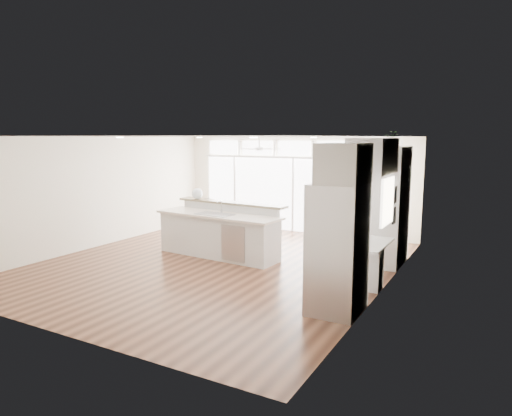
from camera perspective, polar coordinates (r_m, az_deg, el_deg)
The scene contains 24 objects.
floor at distance 9.88m, azimuth -4.83°, elevation -7.02°, with size 7.00×8.00×0.02m, color #412114.
ceiling at distance 9.51m, azimuth -5.04°, elevation 8.90°, with size 7.00×8.00×0.02m, color silver.
wall_back at distance 13.09m, azimuth 4.84°, elevation 2.95°, with size 7.00×0.04×2.70m, color white.
wall_front at distance 6.71m, azimuth -24.30°, elevation -3.43°, with size 7.00×0.04×2.70m, color white.
wall_left at distance 11.89m, azimuth -19.11°, elevation 1.90°, with size 0.04×8.00×2.70m, color white.
wall_right at distance 8.21m, azimuth 15.84°, elevation -0.85°, with size 0.04×8.00×2.70m, color white.
glass_wall at distance 13.07m, azimuth 4.71°, elevation 1.62°, with size 5.80×0.06×2.08m, color white.
transom_row at distance 12.97m, azimuth 4.79°, elevation 7.46°, with size 5.90×0.06×0.40m, color white.
desk_window at distance 8.48m, azimuth 16.09°, elevation 0.80°, with size 0.04×0.85×0.85m, color silver.
ceiling_fan at distance 12.17m, azimuth 0.41°, elevation 7.87°, with size 1.16×1.16×0.32m, color silver.
recessed_lights at distance 9.68m, azimuth -4.38°, elevation 8.79°, with size 3.40×3.00×0.02m, color white.
oven_cabinet at distance 10.03m, azimuth 16.32°, elevation 0.26°, with size 0.64×1.20×2.50m, color silver.
desk_nook at distance 8.79m, azimuth 13.66°, elevation -6.62°, with size 0.72×1.30×0.76m, color silver.
upper_cabinets at distance 8.48m, azimuth 14.40°, elevation 6.30°, with size 0.64×1.30×0.64m, color silver.
refrigerator at distance 7.11m, azimuth 10.15°, elevation -5.01°, with size 0.76×0.90×2.00m, color #ABAAAF.
fridge_cabinet at distance 6.90m, azimuth 10.92°, elevation 5.49°, with size 0.64×0.90×0.60m, color silver.
framed_photos at distance 9.10m, azimuth 16.92°, elevation 0.34°, with size 0.06×0.22×0.80m, color black.
kitchen_island at distance 10.38m, azimuth -4.73°, elevation -2.79°, with size 3.01×1.14×1.20m, color silver.
rug at distance 9.69m, azimuth 9.55°, elevation -7.35°, with size 0.79×0.57×0.01m, color #31210F.
office_chair at distance 9.66m, azimuth 9.74°, elevation -4.17°, with size 0.55×0.51×1.06m, color black.
fishbowl at distance 11.16m, azimuth -7.37°, elevation 1.79°, with size 0.26×0.26×0.26m, color silver.
monitor at distance 8.67m, azimuth 13.29°, elevation -2.86°, with size 0.08×0.48×0.40m, color black.
keyboard at distance 8.76m, azimuth 12.17°, elevation -4.00°, with size 0.13×0.34×0.02m, color white.
potted_plant at distance 9.93m, azimuth 16.66°, elevation 8.10°, with size 0.28×0.31×0.24m, color #335725.
Camera 1 is at (5.29, -7.90, 2.68)m, focal length 32.00 mm.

